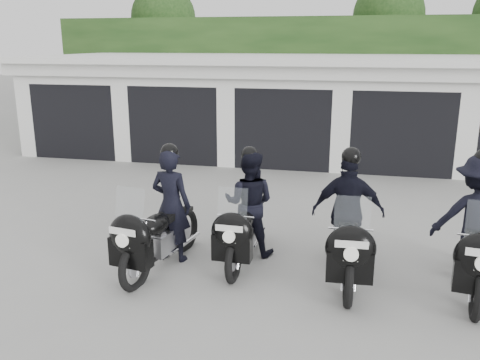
% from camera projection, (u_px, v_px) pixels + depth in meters
% --- Properties ---
extents(ground, '(80.00, 80.00, 0.00)m').
position_uv_depth(ground, '(237.00, 245.00, 8.80)').
color(ground, gray).
rests_on(ground, ground).
extents(garage_block, '(16.40, 6.80, 2.96)m').
position_uv_depth(garage_block, '(294.00, 106.00, 16.00)').
color(garage_block, silver).
rests_on(garage_block, ground).
extents(background_vegetation, '(20.00, 3.90, 5.80)m').
position_uv_depth(background_vegetation, '(318.00, 58.00, 20.15)').
color(background_vegetation, '#193513').
rests_on(background_vegetation, ground).
extents(police_bike_a, '(0.91, 2.24, 1.96)m').
position_uv_depth(police_bike_a, '(161.00, 219.00, 7.76)').
color(police_bike_a, black).
rests_on(police_bike_a, ground).
extents(police_bike_b, '(0.86, 2.14, 1.86)m').
position_uv_depth(police_bike_b, '(247.00, 211.00, 8.10)').
color(police_bike_b, black).
rests_on(police_bike_b, ground).
extents(police_bike_c, '(1.11, 2.28, 1.98)m').
position_uv_depth(police_bike_c, '(348.00, 222.00, 7.48)').
color(police_bike_c, black).
rests_on(police_bike_c, ground).
extents(police_bike_d, '(1.30, 2.33, 2.03)m').
position_uv_depth(police_bike_d, '(477.00, 228.00, 7.13)').
color(police_bike_d, black).
rests_on(police_bike_d, ground).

